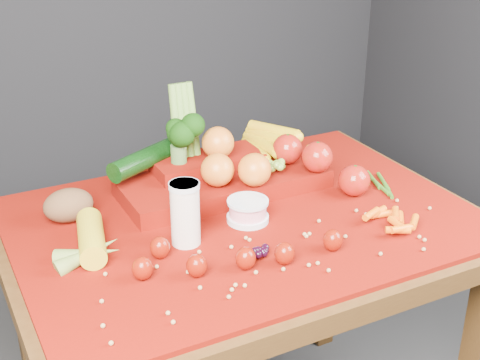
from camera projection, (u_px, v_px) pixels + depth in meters
name	position (u px, v px, depth m)	size (l,w,h in m)	color
table	(244.00, 256.00, 1.62)	(1.10, 0.80, 0.75)	#331E0B
red_cloth	(244.00, 219.00, 1.57)	(1.05, 0.75, 0.01)	#650A03
milk_glass	(185.00, 211.00, 1.43)	(0.07, 0.07, 0.14)	beige
yogurt_bowl	(248.00, 210.00, 1.54)	(0.10, 0.10, 0.05)	silver
strawberry_scatter	(228.00, 254.00, 1.37)	(0.44, 0.18, 0.05)	maroon
dark_grape_cluster	(263.00, 251.00, 1.40)	(0.06, 0.05, 0.03)	black
soybean_scatter	(288.00, 255.00, 1.41)	(0.84, 0.24, 0.01)	tan
corn_ear	(89.00, 249.00, 1.39)	(0.22, 0.25, 0.06)	gold
potato	(68.00, 205.00, 1.54)	(0.12, 0.08, 0.08)	#513A20
baby_carrot_pile	(387.00, 222.00, 1.52)	(0.17, 0.17, 0.03)	#EB5D08
green_bean_pile	(381.00, 184.00, 1.72)	(0.14, 0.12, 0.01)	#2E6216
produce_mound	(231.00, 167.00, 1.69)	(0.60, 0.38, 0.27)	#650A03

